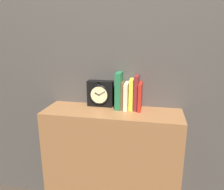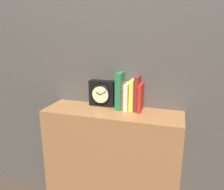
# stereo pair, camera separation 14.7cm
# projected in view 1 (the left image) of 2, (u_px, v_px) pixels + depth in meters

# --- Properties ---
(wall_back) EXTENTS (6.00, 0.05, 2.60)m
(wall_back) POSITION_uv_depth(u_px,v_px,m) (117.00, 47.00, 1.56)
(wall_back) COLOR #47423D
(wall_back) RESTS_ON ground_plane
(bookshelf) EXTENTS (0.96, 0.30, 0.88)m
(bookshelf) POSITION_uv_depth(u_px,v_px,m) (112.00, 167.00, 1.63)
(bookshelf) COLOR #936038
(bookshelf) RESTS_ON ground_plane
(clock) EXTENTS (0.19, 0.08, 0.20)m
(clock) POSITION_uv_depth(u_px,v_px,m) (100.00, 94.00, 1.60)
(clock) COLOR black
(clock) RESTS_ON bookshelf
(book_slot0_green) EXTENTS (0.04, 0.12, 0.26)m
(book_slot0_green) POSITION_uv_depth(u_px,v_px,m) (119.00, 91.00, 1.54)
(book_slot0_green) COLOR #20683D
(book_slot0_green) RESTS_ON bookshelf
(book_slot1_brown) EXTENTS (0.02, 0.11, 0.19)m
(book_slot1_brown) POSITION_uv_depth(u_px,v_px,m) (123.00, 95.00, 1.55)
(book_slot1_brown) COLOR brown
(book_slot1_brown) RESTS_ON bookshelf
(book_slot2_cream) EXTENTS (0.03, 0.13, 0.19)m
(book_slot2_cream) POSITION_uv_depth(u_px,v_px,m) (126.00, 96.00, 1.54)
(book_slot2_cream) COLOR beige
(book_slot2_cream) RESTS_ON bookshelf
(book_slot3_yellow) EXTENTS (0.03, 0.11, 0.21)m
(book_slot3_yellow) POSITION_uv_depth(u_px,v_px,m) (132.00, 94.00, 1.53)
(book_slot3_yellow) COLOR yellow
(book_slot3_yellow) RESTS_ON bookshelf
(book_slot4_maroon) EXTENTS (0.03, 0.12, 0.24)m
(book_slot4_maroon) POSITION_uv_depth(u_px,v_px,m) (136.00, 93.00, 1.52)
(book_slot4_maroon) COLOR maroon
(book_slot4_maroon) RESTS_ON bookshelf
(book_slot5_red) EXTENTS (0.02, 0.14, 0.19)m
(book_slot5_red) POSITION_uv_depth(u_px,v_px,m) (140.00, 97.00, 1.51)
(book_slot5_red) COLOR #B02116
(book_slot5_red) RESTS_ON bookshelf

